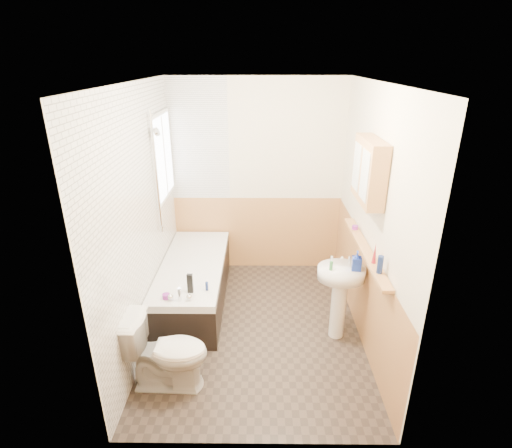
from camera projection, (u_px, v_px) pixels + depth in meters
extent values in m
plane|color=#2F2721|center=(256.00, 327.00, 4.30)|extent=(2.80, 2.80, 0.00)
plane|color=white|center=(256.00, 82.00, 3.34)|extent=(2.80, 2.80, 0.00)
cube|color=#F4E9C9|center=(257.00, 179.00, 5.12)|extent=(2.20, 0.02, 2.50)
cube|color=#F4E9C9|center=(254.00, 305.00, 2.52)|extent=(2.20, 0.02, 2.50)
cube|color=#F4E9C9|center=(140.00, 220.00, 3.83)|extent=(0.02, 2.80, 2.50)
cube|color=#F4E9C9|center=(372.00, 221.00, 3.81)|extent=(0.02, 2.80, 2.50)
cube|color=tan|center=(362.00, 288.00, 4.10)|extent=(0.01, 2.80, 1.00)
cube|color=tan|center=(254.00, 392.00, 2.83)|extent=(2.20, 0.01, 1.00)
cube|color=tan|center=(257.00, 233.00, 5.39)|extent=(2.20, 0.01, 1.00)
cube|color=white|center=(143.00, 220.00, 3.83)|extent=(0.01, 2.80, 2.50)
cube|color=white|center=(198.00, 140.00, 4.91)|extent=(0.75, 0.01, 1.50)
cube|color=white|center=(163.00, 156.00, 4.55)|extent=(0.03, 0.79, 0.99)
cube|color=white|center=(164.00, 156.00, 4.55)|extent=(0.01, 0.70, 0.90)
cube|color=white|center=(165.00, 156.00, 4.55)|extent=(0.01, 0.04, 0.90)
cube|color=black|center=(194.00, 285.00, 4.68)|extent=(0.70, 1.74, 0.44)
cube|color=white|center=(193.00, 266.00, 4.57)|extent=(0.70, 1.74, 0.08)
cube|color=white|center=(193.00, 267.00, 4.58)|extent=(0.56, 1.60, 0.04)
cylinder|color=silver|center=(180.00, 294.00, 3.82)|extent=(0.04, 0.04, 0.14)
sphere|color=silver|center=(170.00, 297.00, 3.83)|extent=(0.06, 0.06, 0.06)
sphere|color=silver|center=(189.00, 297.00, 3.83)|extent=(0.06, 0.06, 0.06)
cylinder|color=silver|center=(156.00, 174.00, 4.16)|extent=(0.02, 0.02, 1.31)
cylinder|color=silver|center=(161.00, 227.00, 4.40)|extent=(0.05, 0.05, 0.02)
cylinder|color=silver|center=(150.00, 115.00, 3.93)|extent=(0.05, 0.05, 0.02)
cylinder|color=silver|center=(157.00, 132.00, 3.99)|extent=(0.07, 0.09, 0.09)
imported|color=white|center=(167.00, 352.00, 3.44)|extent=(0.73, 0.42, 0.70)
cylinder|color=white|center=(338.00, 309.00, 4.07)|extent=(0.15, 0.15, 0.65)
ellipsoid|color=white|center=(341.00, 273.00, 3.91)|extent=(0.47, 0.38, 0.13)
cylinder|color=silver|center=(331.00, 260.00, 3.95)|extent=(0.03, 0.03, 0.08)
cylinder|color=silver|center=(350.00, 260.00, 3.95)|extent=(0.03, 0.03, 0.08)
cylinder|color=silver|center=(341.00, 258.00, 3.93)|extent=(0.02, 0.11, 0.09)
cube|color=tan|center=(365.00, 249.00, 3.79)|extent=(0.10, 1.50, 0.03)
cube|color=tan|center=(369.00, 171.00, 3.56)|extent=(0.15, 0.63, 0.57)
cube|color=silver|center=(365.00, 176.00, 3.42)|extent=(0.01, 0.24, 0.43)
cube|color=silver|center=(357.00, 167.00, 3.70)|extent=(0.01, 0.24, 0.43)
cylinder|color=navy|center=(380.00, 265.00, 3.32)|extent=(0.06, 0.06, 0.16)
cone|color=maroon|center=(375.00, 253.00, 3.47)|extent=(0.05, 0.05, 0.19)
cylinder|color=purple|center=(355.00, 227.00, 4.19)|extent=(0.06, 0.06, 0.04)
imported|color=#19339E|center=(356.00, 266.00, 3.82)|extent=(0.11, 0.21, 0.09)
cylinder|color=#388447|center=(331.00, 266.00, 3.82)|extent=(0.04, 0.04, 0.09)
cube|color=black|center=(190.00, 283.00, 3.95)|extent=(0.06, 0.04, 0.20)
cylinder|color=purple|center=(166.00, 296.00, 3.88)|extent=(0.08, 0.08, 0.05)
cylinder|color=navy|center=(207.00, 286.00, 4.00)|extent=(0.04, 0.04, 0.09)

